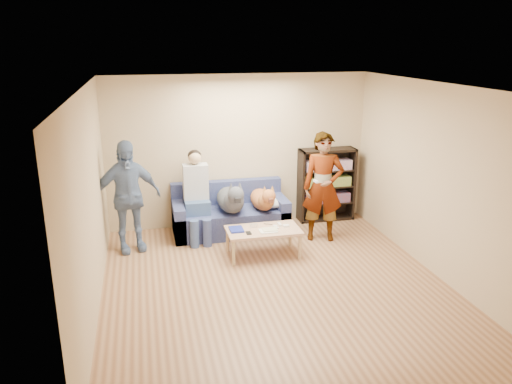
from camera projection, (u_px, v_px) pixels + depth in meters
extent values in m
plane|color=brown|center=(276.00, 286.00, 6.61)|extent=(5.00, 5.00, 0.00)
plane|color=white|center=(279.00, 87.00, 5.85)|extent=(5.00, 5.00, 0.00)
plane|color=tan|center=(239.00, 151.00, 8.56)|extent=(4.50, 0.00, 4.50)
plane|color=tan|center=(362.00, 284.00, 3.90)|extent=(4.50, 0.00, 4.50)
plane|color=tan|center=(89.00, 205.00, 5.75)|extent=(0.00, 5.00, 5.00)
plane|color=tan|center=(439.00, 182.00, 6.71)|extent=(0.00, 5.00, 5.00)
ellipsoid|color=#A7A7AC|center=(273.00, 203.00, 8.38)|extent=(0.43, 0.36, 0.15)
imported|color=gray|center=(323.00, 187.00, 7.94)|extent=(0.73, 0.58, 1.76)
imported|color=#6882A7|center=(127.00, 197.00, 7.51)|extent=(1.09, 0.66, 1.73)
cube|color=white|center=(316.00, 181.00, 7.66)|extent=(0.05, 0.12, 0.03)
cube|color=navy|center=(236.00, 229.00, 7.40)|extent=(0.20, 0.26, 0.03)
cube|color=white|center=(268.00, 231.00, 7.36)|extent=(0.26, 0.20, 0.02)
cube|color=beige|center=(270.00, 229.00, 7.38)|extent=(0.22, 0.17, 0.01)
cube|color=silver|center=(254.00, 225.00, 7.52)|extent=(0.11, 0.06, 0.05)
cube|color=white|center=(280.00, 224.00, 7.59)|extent=(0.04, 0.13, 0.03)
cube|color=white|center=(286.00, 226.00, 7.54)|extent=(0.09, 0.06, 0.03)
cylinder|color=silver|center=(277.00, 228.00, 7.47)|extent=(0.07, 0.07, 0.02)
cylinder|color=silver|center=(275.00, 226.00, 7.54)|extent=(0.07, 0.07, 0.02)
cylinder|color=#C1731B|center=(265.00, 233.00, 7.29)|extent=(0.13, 0.06, 0.01)
cylinder|color=black|center=(268.00, 224.00, 7.64)|extent=(0.13, 0.08, 0.01)
cube|color=black|center=(249.00, 233.00, 7.28)|extent=(0.07, 0.12, 0.02)
cube|color=#515B93|center=(230.00, 221.00, 8.40)|extent=(1.90, 0.85, 0.42)
cube|color=#515B93|center=(226.00, 192.00, 8.60)|extent=(1.90, 0.18, 0.40)
cube|color=#515B93|center=(179.00, 220.00, 8.20)|extent=(0.18, 0.85, 0.58)
cube|color=#515B93|center=(279.00, 212.00, 8.57)|extent=(0.18, 0.85, 0.58)
cube|color=#41608F|center=(197.00, 206.00, 8.12)|extent=(0.40, 0.38, 0.22)
cylinder|color=#436394|center=(195.00, 235.00, 7.80)|extent=(0.14, 0.14, 0.47)
cylinder|color=#3B4E83|center=(207.00, 234.00, 7.84)|extent=(0.14, 0.14, 0.47)
cube|color=silver|center=(196.00, 182.00, 8.10)|extent=(0.40, 0.24, 0.58)
sphere|color=tan|center=(195.00, 158.00, 7.98)|extent=(0.21, 0.21, 0.21)
ellipsoid|color=black|center=(194.00, 156.00, 8.00)|extent=(0.22, 0.22, 0.19)
ellipsoid|color=#45484E|center=(230.00, 200.00, 8.21)|extent=(0.43, 0.89, 0.37)
sphere|color=#52545D|center=(234.00, 201.00, 7.88)|extent=(0.32, 0.32, 0.32)
sphere|color=#4E4F59|center=(236.00, 195.00, 7.68)|extent=(0.26, 0.26, 0.26)
cube|color=black|center=(237.00, 200.00, 7.57)|extent=(0.08, 0.12, 0.07)
cone|color=#4A4B54|center=(231.00, 186.00, 7.64)|extent=(0.08, 0.08, 0.12)
cone|color=#4E5258|center=(240.00, 186.00, 7.67)|extent=(0.08, 0.08, 0.12)
cylinder|color=#52545D|center=(226.00, 194.00, 8.62)|extent=(0.05, 0.29, 0.17)
ellipsoid|color=#B16936|center=(262.00, 199.00, 8.33)|extent=(0.36, 0.75, 0.31)
sphere|color=#BB7739|center=(266.00, 201.00, 8.03)|extent=(0.27, 0.27, 0.27)
sphere|color=#BA6038|center=(269.00, 196.00, 7.84)|extent=(0.22, 0.22, 0.22)
cube|color=#562C1D|center=(271.00, 200.00, 7.74)|extent=(0.07, 0.10, 0.06)
cone|color=#BA6639|center=(265.00, 189.00, 7.82)|extent=(0.07, 0.07, 0.10)
cone|color=#B17536|center=(272.00, 189.00, 7.84)|extent=(0.07, 0.07, 0.10)
cylinder|color=#BA7838|center=(257.00, 194.00, 8.70)|extent=(0.04, 0.24, 0.14)
cube|color=tan|center=(263.00, 230.00, 7.45)|extent=(1.10, 0.60, 0.04)
cylinder|color=tan|center=(234.00, 253.00, 7.17)|extent=(0.05, 0.05, 0.38)
cylinder|color=tan|center=(300.00, 247.00, 7.39)|extent=(0.05, 0.05, 0.38)
cylinder|color=tan|center=(228.00, 240.00, 7.64)|extent=(0.05, 0.05, 0.38)
cylinder|color=tan|center=(290.00, 235.00, 7.85)|extent=(0.05, 0.05, 0.38)
cube|color=black|center=(301.00, 186.00, 8.81)|extent=(0.04, 0.34, 1.30)
cube|color=black|center=(351.00, 183.00, 9.02)|extent=(0.04, 0.34, 1.30)
cube|color=black|center=(328.00, 150.00, 8.73)|extent=(1.00, 0.34, 0.04)
cube|color=black|center=(325.00, 218.00, 9.10)|extent=(1.00, 0.34, 0.04)
cube|color=black|center=(323.00, 182.00, 9.06)|extent=(1.00, 0.02, 1.30)
cube|color=black|center=(326.00, 202.00, 9.01)|extent=(0.94, 0.32, 0.03)
cube|color=black|center=(326.00, 186.00, 8.92)|extent=(0.94, 0.32, 0.02)
cube|color=black|center=(327.00, 170.00, 8.84)|extent=(0.94, 0.32, 0.02)
cube|color=#B23333|center=(326.00, 197.00, 8.96)|extent=(0.84, 0.24, 0.17)
cube|color=gold|center=(327.00, 181.00, 8.88)|extent=(0.84, 0.24, 0.17)
cube|color=#994C99|center=(328.00, 165.00, 8.79)|extent=(0.84, 0.24, 0.17)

